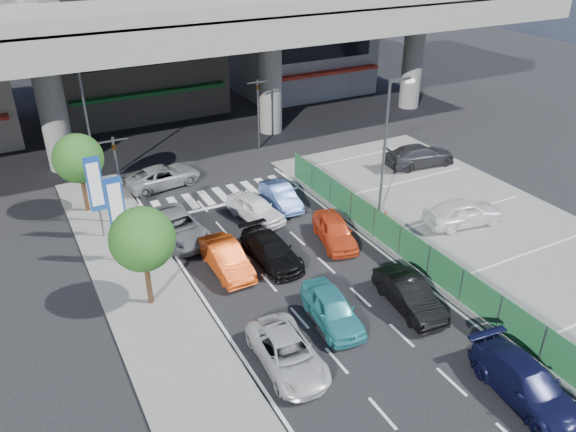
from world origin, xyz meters
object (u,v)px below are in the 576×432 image
signboard_near (117,209)px  sedan_black_mid (271,250)px  traffic_light_right (258,97)px  traffic_cone (385,215)px  traffic_light_left (116,159)px  tree_far (78,159)px  wagon_silver_front_left (177,227)px  street_lamp_left (89,114)px  parked_sedan_dgrey (420,155)px  taxi_orange_right (335,231)px  sedan_white_front_mid (256,208)px  taxi_orange_left (226,258)px  street_lamp_right (388,138)px  parked_sedan_white (463,212)px  signboard_far (95,187)px  crossing_wagon_silver (163,176)px  taxi_teal_mid (332,309)px  tree_near (142,239)px  minivan_navy_back (527,384)px  kei_truck_front_right (281,196)px  hatch_black_mid_right (409,295)px  sedan_white_mid_left (288,353)px

signboard_near → sedan_black_mid: (6.56, -3.35, -2.42)m
traffic_light_right → traffic_cone: bearing=-84.2°
traffic_light_left → tree_far: (-1.60, 2.50, -0.55)m
wagon_silver_front_left → street_lamp_left: bearing=98.9°
street_lamp_left → tree_far: street_lamp_left is taller
sedan_black_mid → parked_sedan_dgrey: parked_sedan_dgrey is taller
taxi_orange_right → sedan_white_front_mid: size_ratio=1.01×
taxi_orange_left → sedan_black_mid: size_ratio=0.94×
street_lamp_right → parked_sedan_white: (3.31, -3.04, -3.94)m
signboard_far → taxi_orange_left: (4.65, -6.04, -2.37)m
crossing_wagon_silver → traffic_light_right: bearing=-78.0°
taxi_teal_mid → tree_near: bearing=150.2°
signboard_far → parked_sedan_white: size_ratio=1.04×
minivan_navy_back → taxi_orange_left: (-6.30, 12.75, 0.00)m
taxi_teal_mid → traffic_light_left: bearing=120.9°
street_lamp_right → tree_near: street_lamp_right is taller
tree_near → taxi_orange_left: bearing=13.3°
kei_truck_front_right → traffic_cone: (4.28, -4.65, -0.21)m
sedan_white_front_mid → parked_sedan_dgrey: parked_sedan_dgrey is taller
hatch_black_mid_right → traffic_cone: hatch_black_mid_right is taller
street_lamp_left → tree_near: (-0.67, -14.00, -1.38)m
signboard_far → sedan_white_front_mid: 8.72m
signboard_far → taxi_teal_mid: bearing=-59.0°
street_lamp_right → kei_truck_front_right: street_lamp_right is taller
tree_far → sedan_white_mid_left: bearing=-75.4°
wagon_silver_front_left → crossing_wagon_silver: 6.97m
sedan_black_mid → kei_truck_front_right: sedan_black_mid is taller
signboard_near → taxi_orange_left: bearing=-35.6°
hatch_black_mid_right → taxi_orange_left: same height
signboard_near → signboard_far: bearing=97.6°
tree_near → traffic_cone: bearing=5.1°
traffic_light_left → taxi_orange_left: (3.25, -7.05, -3.25)m
kei_truck_front_right → parked_sedan_dgrey: parked_sedan_dgrey is taller
traffic_light_right → sedan_white_mid_left: size_ratio=1.17×
hatch_black_mid_right → sedan_black_mid: bearing=126.6°
sedan_white_mid_left → sedan_black_mid: 7.48m
tree_far → minivan_navy_back: tree_far is taller
traffic_light_left → parked_sedan_white: 19.22m
street_lamp_right → wagon_silver_front_left: bearing=164.7°
sedan_white_front_mid → crossing_wagon_silver: sedan_white_front_mid is taller
taxi_orange_right → traffic_cone: 3.76m
traffic_light_right → signboard_far: (-13.10, -8.01, -0.87)m
signboard_far → hatch_black_mid_right: bearing=-49.8°
wagon_silver_front_left → parked_sedan_dgrey: bearing=-0.2°
sedan_white_front_mid → parked_sedan_white: parked_sedan_white is taller
minivan_navy_back → signboard_far: bearing=125.8°
tree_near → sedan_white_mid_left: 7.77m
signboard_near → signboard_far: (-0.40, 3.00, 0.00)m
traffic_cone → kei_truck_front_right: bearing=132.6°
sedan_white_mid_left → taxi_teal_mid: (2.93, 1.45, 0.07)m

